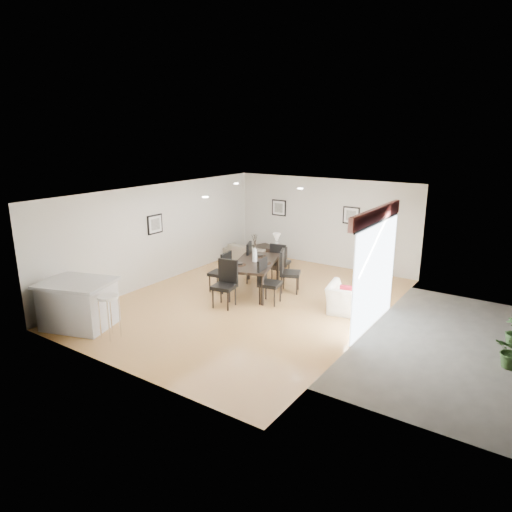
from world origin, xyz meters
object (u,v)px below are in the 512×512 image
Objects in this scene: dining_chair_enear at (267,279)px; dining_chair_head at (226,281)px; coffee_table at (267,254)px; armchair at (351,299)px; sofa at (253,254)px; dining_table at (255,265)px; dining_chair_efar at (287,269)px; dining_chair_foot at (279,259)px; dining_chair_wnear at (223,270)px; kitchen_island at (78,304)px; bar_stool at (108,302)px; dining_chair_wfar at (245,260)px; side_table at (277,258)px.

dining_chair_head is at bearing 125.15° from dining_chair_enear.
armchair is at bearing -14.17° from coffee_table.
dining_table is (1.60, -2.24, 0.45)m from sofa.
dining_chair_efar is 1.02m from dining_chair_foot.
dining_chair_wnear is at bearing 122.82° from dining_chair_head.
kitchen_island is 1.04m from bar_stool.
dining_table is 1.94× the size of dining_chair_wfar.
dining_chair_wnear is 1.66m from dining_chair_efar.
dining_chair_wfar is 4.62m from kitchen_island.
dining_chair_wfar is at bearing 123.16° from dining_table.
dining_chair_foot reaches higher than armchair.
dining_chair_efar reaches higher than armchair.
dining_chair_wnear is at bearing 52.67° from kitchen_island.
dining_table is 0.83m from dining_chair_efar.
bar_stool is at bearing 145.58° from dining_chair_enear.
dining_chair_head is at bearing 72.31° from bar_stool.
dining_chair_wfar is 1.06× the size of dining_chair_foot.
side_table is at bearing -19.29° from coffee_table.
dining_chair_wfar is 2.24m from coffee_table.
side_table reaches higher than coffee_table.
dining_chair_wnear is (0.91, -2.71, 0.32)m from sofa.
armchair is at bearing -32.55° from side_table.
bar_stool is (-0.26, -6.04, 0.45)m from side_table.
sofa is 1.12× the size of kitchen_island.
dining_chair_wnear is 0.95× the size of dining_chair_head.
armchair is at bearing 47.77° from bar_stool.
dining_table is at bearing -73.49° from side_table.
dining_chair_head reaches higher than sofa.
coffee_table is at bearing 171.60° from dining_chair_wfar.
dining_chair_efar is at bearing 148.02° from sofa.
dining_chair_wfar is 1.02× the size of dining_chair_enear.
side_table is (-1.31, 2.61, -0.29)m from dining_chair_enear.
dining_chair_foot is 0.95× the size of coffee_table.
coffee_table is 0.87m from side_table.
dining_chair_efar is (1.39, -0.08, 0.00)m from dining_chair_wfar.
dining_chair_enear reaches higher than dining_chair_foot.
dining_chair_efar is 1.01× the size of coffee_table.
dining_chair_wnear is 0.98× the size of dining_chair_enear.
dining_chair_foot reaches higher than side_table.
kitchen_island reaches higher than dining_table.
coffee_table is (-1.31, 1.44, -0.37)m from dining_chair_foot.
bar_stool is at bearing 71.47° from dining_chair_foot.
dining_chair_wnear is at bearing 86.75° from bar_stool.
armchair is at bearing -85.60° from dining_chair_enear.
coffee_table is at bearing 96.54° from dining_table.
dining_table is at bearing 28.43° from dining_chair_wfar.
armchair is 1.16× the size of bar_stool.
side_table is at bearing 14.96° from dining_chair_efar.
armchair reaches higher than side_table.
dining_chair_enear is 0.99× the size of coffee_table.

